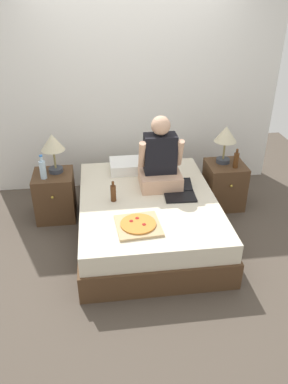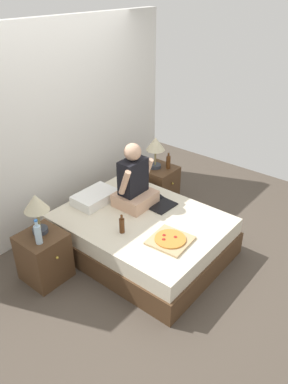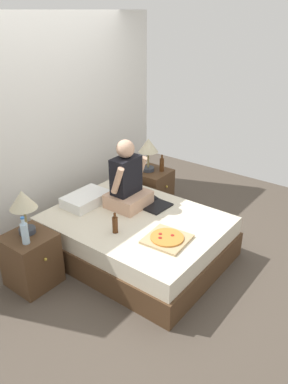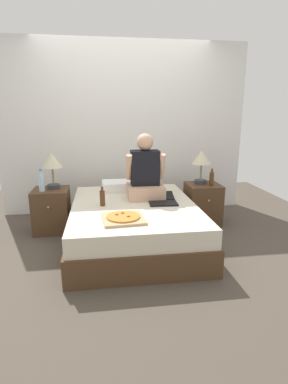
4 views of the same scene
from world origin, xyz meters
The scene contains 14 objects.
ground_plane centered at (0.00, 0.00, 0.00)m, with size 5.66×5.66×0.00m, color #4C4238.
wall_back centered at (0.00, 1.30, 1.25)m, with size 3.66×0.12×2.50m, color silver.
bed centered at (0.00, 0.00, 0.23)m, with size 1.44×1.88×0.48m.
nightstand_left centered at (-1.01, 0.52, 0.28)m, with size 0.44×0.47×0.55m.
lamp_on_left_nightstand centered at (-0.97, 0.57, 0.88)m, with size 0.26×0.26×0.45m.
water_bottle centered at (-1.09, 0.43, 0.67)m, with size 0.07×0.07×0.28m.
nightstand_right centered at (1.01, 0.52, 0.28)m, with size 0.44×0.47×0.55m.
lamp_on_right_nightstand centered at (0.98, 0.57, 0.88)m, with size 0.26×0.26×0.45m.
beer_bottle centered at (1.08, 0.42, 0.65)m, with size 0.06×0.06×0.23m.
pillow centered at (-0.09, 0.66, 0.54)m, with size 0.52×0.34×0.12m, color white.
person_seated centered at (0.17, 0.25, 0.76)m, with size 0.47×0.40×0.78m.
laptop centered at (0.34, 0.02, 0.50)m, with size 0.33×0.43×0.07m.
pizza_box centered at (-0.16, -0.51, 0.49)m, with size 0.43×0.43×0.05m.
beer_bottle_on_bed centered at (-0.36, -0.02, 0.57)m, with size 0.06×0.06×0.22m.
Camera 4 is at (-0.35, -3.28, 1.49)m, focal length 28.00 mm.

